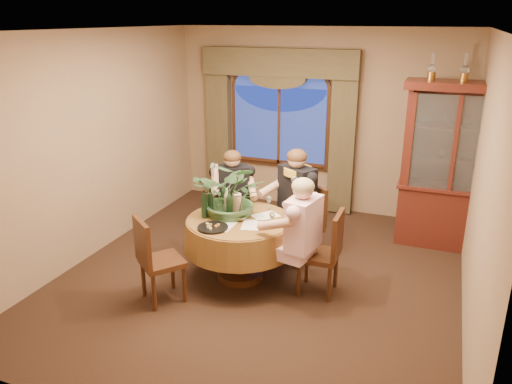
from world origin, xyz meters
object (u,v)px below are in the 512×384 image
at_px(person_pink, 303,240).
at_px(wine_bottle_2, 229,205).
at_px(china_cabinet, 452,167).
at_px(wine_bottle_0, 227,202).
at_px(oil_lamp_center, 465,67).
at_px(olive_bowl, 240,218).
at_px(oil_lamp_left, 432,66).
at_px(chair_back_right, 302,225).
at_px(chair_right, 319,253).
at_px(person_scarf, 297,205).
at_px(wine_bottle_3, 211,197).
at_px(wine_bottle_4, 211,202).
at_px(wine_bottle_5, 204,204).
at_px(wine_bottle_1, 225,197).
at_px(oil_lamp_right, 500,68).
at_px(centerpiece_plant, 233,167).
at_px(chair_front_left, 162,259).
at_px(dining_table, 240,249).
at_px(person_back, 233,199).
at_px(stoneware_vase, 237,205).
at_px(chair_back, 238,213).

height_order(person_pink, wine_bottle_2, person_pink).
distance_m(china_cabinet, wine_bottle_0, 2.98).
bearing_deg(oil_lamp_center, wine_bottle_0, -143.19).
bearing_deg(china_cabinet, olive_bowl, -139.77).
xyz_separation_m(oil_lamp_left, chair_back_right, (-1.28, -1.15, -1.87)).
bearing_deg(olive_bowl, chair_right, 2.49).
bearing_deg(person_scarf, wine_bottle_3, 66.95).
distance_m(oil_lamp_left, wine_bottle_4, 3.20).
distance_m(china_cabinet, chair_right, 2.30).
bearing_deg(chair_back_right, wine_bottle_5, 78.85).
xyz_separation_m(oil_lamp_center, wine_bottle_1, (-2.48, -1.62, -1.44)).
bearing_deg(wine_bottle_1, person_scarf, 36.86).
bearing_deg(wine_bottle_5, wine_bottle_0, 35.31).
xyz_separation_m(oil_lamp_left, olive_bowl, (-1.82, -1.86, -1.58)).
relative_size(oil_lamp_left, olive_bowl, 2.05).
relative_size(oil_lamp_right, olive_bowl, 2.05).
xyz_separation_m(person_pink, centerpiece_plant, (-0.92, 0.26, 0.63)).
bearing_deg(chair_front_left, chair_back_right, 89.73).
distance_m(dining_table, wine_bottle_1, 0.64).
relative_size(dining_table, oil_lamp_left, 3.84).
bearing_deg(wine_bottle_1, centerpiece_plant, -33.92).
bearing_deg(wine_bottle_5, china_cabinet, 36.69).
xyz_separation_m(dining_table, wine_bottle_0, (-0.18, 0.05, 0.54)).
xyz_separation_m(chair_front_left, wine_bottle_3, (0.17, 0.87, 0.44)).
bearing_deg(person_scarf, chair_back_right, 173.95).
bearing_deg(wine_bottle_3, person_back, 90.16).
distance_m(olive_bowl, wine_bottle_4, 0.39).
bearing_deg(chair_right, chair_back_right, 29.09).
bearing_deg(centerpiece_plant, stoneware_vase, -16.38).
xyz_separation_m(oil_lamp_right, chair_back_right, (-2.04, -1.15, -1.87)).
bearing_deg(oil_lamp_center, chair_back, -157.58).
bearing_deg(centerpiece_plant, chair_back_right, 41.19).
distance_m(oil_lamp_right, chair_back_right, 2.99).
bearing_deg(wine_bottle_4, oil_lamp_right, 32.38).
relative_size(person_scarf, olive_bowl, 8.67).
height_order(person_pink, olive_bowl, person_pink).
height_order(dining_table, wine_bottle_1, wine_bottle_1).
xyz_separation_m(wine_bottle_0, wine_bottle_3, (-0.24, 0.08, 0.00)).
height_order(oil_lamp_center, wine_bottle_3, oil_lamp_center).
xyz_separation_m(dining_table, oil_lamp_right, (2.58, 1.83, 1.98)).
height_order(chair_right, wine_bottle_1, wine_bottle_1).
bearing_deg(chair_back_right, oil_lamp_right, -111.65).
height_order(oil_lamp_center, stoneware_vase, oil_lamp_center).
xyz_separation_m(centerpiece_plant, wine_bottle_3, (-0.30, 0.03, -0.41)).
relative_size(centerpiece_plant, wine_bottle_1, 2.89).
distance_m(dining_table, chair_right, 0.94).
bearing_deg(chair_back, wine_bottle_0, 79.07).
xyz_separation_m(dining_table, stoneware_vase, (-0.07, 0.08, 0.51)).
relative_size(stoneware_vase, olive_bowl, 1.60).
bearing_deg(wine_bottle_5, oil_lamp_right, 33.04).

